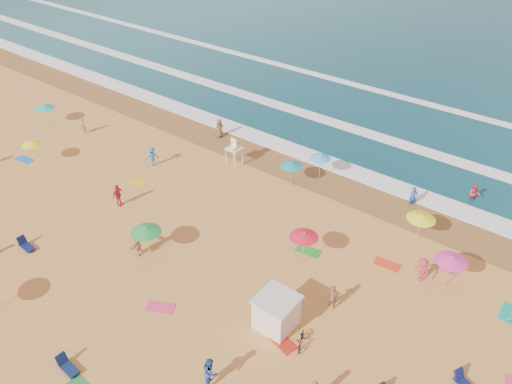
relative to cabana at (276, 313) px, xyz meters
The scene contains 12 objects.
ground 6.30m from the cabana, 159.17° to the left, with size 220.00×220.00×0.00m, color gold.
wet_sand 15.85m from the cabana, 111.56° to the left, with size 220.00×220.00×0.00m, color olive.
surf_foam 24.26m from the cabana, 103.88° to the left, with size 200.00×18.70×0.05m.
cabana is the anchor object (origin of this frame).
cabana_roof 1.06m from the cabana, ahead, with size 2.20×2.20×0.12m, color silver.
bicycle 2.01m from the cabana, ahead, with size 0.54×1.56×0.82m, color black.
lifeguard_stand 17.98m from the cabana, 137.29° to the left, with size 1.20×1.20×2.10m, color white, non-canonical shape.
beach_umbrellas 5.55m from the cabana, 146.96° to the left, with size 61.33×27.77×0.75m.
loungers 1.09m from the cabana, 130.67° to the right, with size 56.01×20.49×0.34m.
towels 5.79m from the cabana, behind, with size 42.32×21.90×0.03m.
popup_tents 10.92m from the cabana, 21.09° to the left, with size 3.56×12.30×1.20m.
beachgoers 8.85m from the cabana, 148.97° to the left, with size 43.51×28.04×2.13m.
Camera 1 is at (16.66, -18.10, 22.33)m, focal length 35.00 mm.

